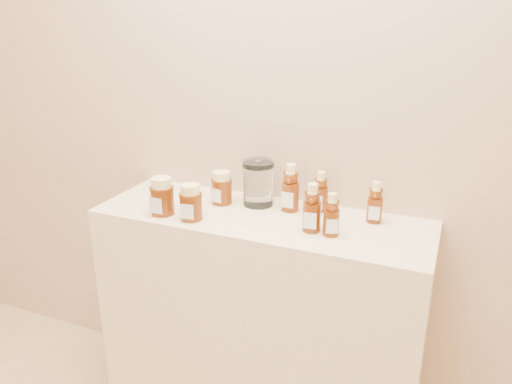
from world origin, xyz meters
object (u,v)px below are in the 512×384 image
at_px(bear_bottle_front_left, 312,204).
at_px(glass_canister, 258,181).
at_px(display_table, 260,323).
at_px(bear_bottle_back_left, 291,185).
at_px(honey_jar_left, 162,196).

bearing_deg(bear_bottle_front_left, glass_canister, 142.73).
bearing_deg(display_table, glass_canister, 116.87).
bearing_deg(glass_canister, bear_bottle_front_left, -30.76).
height_order(display_table, bear_bottle_back_left, bear_bottle_back_left).
relative_size(bear_bottle_back_left, honey_jar_left, 1.46).
bearing_deg(display_table, bear_bottle_back_left, 49.68).
xyz_separation_m(display_table, bear_bottle_front_left, (0.20, -0.05, 0.54)).
bearing_deg(honey_jar_left, glass_canister, 38.76).
xyz_separation_m(bear_bottle_back_left, bear_bottle_front_left, (0.12, -0.14, -0.01)).
height_order(display_table, glass_canister, glass_canister).
xyz_separation_m(display_table, glass_canister, (-0.05, 0.10, 0.54)).
bearing_deg(display_table, bear_bottle_front_left, -14.04).
bearing_deg(bear_bottle_front_left, display_table, 159.45).
distance_m(display_table, bear_bottle_back_left, 0.56).
bearing_deg(bear_bottle_back_left, glass_canister, 176.53).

